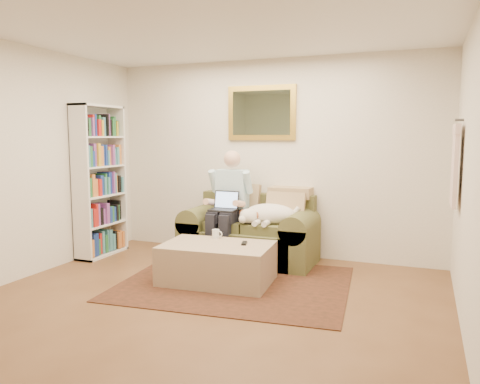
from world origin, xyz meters
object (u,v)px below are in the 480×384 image
Objects in this scene: seated_man at (227,207)px; laptop at (225,205)px; bookshelf at (100,181)px; ottoman at (217,263)px; sofa at (250,239)px; coffee_mug at (216,234)px; sleeping_dog at (270,214)px.

seated_man reaches higher than laptop.
bookshelf reaches higher than seated_man.
bookshelf is at bearing 164.71° from ottoman.
coffee_mug is at bearing -102.68° from sofa.
coffee_mug is at bearing -78.91° from laptop.
ottoman is at bearing -72.69° from laptop.
seated_man is at bearing 106.01° from ottoman.
laptop is at bearing -90.00° from seated_man.
ottoman is 11.75× the size of coffee_mug.
sofa is at bearing 31.45° from seated_man.
laptop is 1.75m from bookshelf.
bookshelf reaches higher than sleeping_dog.
seated_man is at bearing 99.79° from coffee_mug.
laptop is 0.47× the size of sleeping_dog.
sofa is 2.14m from bookshelf.
sofa is 5.15× the size of laptop.
seated_man reaches higher than ottoman.
sleeping_dog is at bearing 7.13° from seated_man.
coffee_mug is (0.09, -0.55, -0.23)m from seated_man.
laptop is at bearing 101.09° from coffee_mug.
laptop reaches higher than coffee_mug.
seated_man is 0.07m from laptop.
sofa is 0.51m from seated_man.
coffee_mug is at bearing -126.70° from sleeping_dog.
sleeping_dog is at bearing 13.64° from laptop.
laptop reaches higher than sleeping_dog.
laptop is 3.26× the size of coffee_mug.
laptop is 0.95m from ottoman.
bookshelf is (-1.72, -0.29, 0.29)m from seated_man.
bookshelf is at bearing -167.37° from sofa.
sleeping_dog is (0.55, 0.07, -0.06)m from seated_man.
ottoman is (0.24, -0.82, -0.49)m from seated_man.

